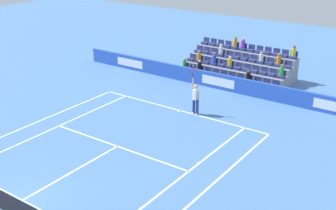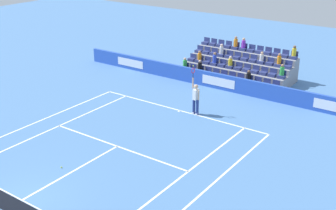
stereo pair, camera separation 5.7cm
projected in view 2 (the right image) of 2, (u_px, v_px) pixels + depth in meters
ground_plane at (4, 210)px, 16.53m from camera, size 80.00×80.00×0.00m
line_baseline at (180, 111)px, 25.52m from camera, size 10.97×0.10×0.01m
line_service at (117, 146)px, 21.37m from camera, size 8.23×0.10×0.01m
line_centre_service at (68, 174)px, 18.95m from camera, size 0.10×6.40×0.01m
line_singles_sideline_left at (53, 129)px, 23.23m from camera, size 0.10×11.89×0.01m
line_singles_sideline_right at (183, 176)px, 18.82m from camera, size 0.10×11.89×0.01m
line_doubles_sideline_left at (36, 122)px, 23.96m from camera, size 0.10×11.89×0.01m
line_doubles_sideline_right at (210, 186)px, 18.08m from camera, size 0.10×11.89×0.01m
line_centre_mark at (179, 111)px, 25.44m from camera, size 0.10×0.20×0.01m
sponsor_barrier at (219, 81)px, 28.78m from camera, size 22.38×0.22×1.03m
tennis_net at (2, 199)px, 16.34m from camera, size 11.97×0.10×1.07m
tennis_player at (196, 98)px, 24.69m from camera, size 0.53×0.37×2.85m
stadium_stand at (240, 68)px, 30.94m from camera, size 7.44×3.80×2.62m
loose_tennis_ball at (61, 167)px, 19.44m from camera, size 0.07×0.07×0.07m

